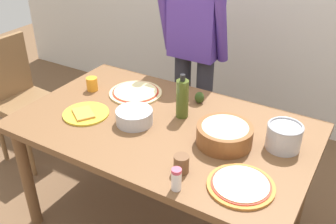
{
  "coord_description": "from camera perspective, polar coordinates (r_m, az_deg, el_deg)",
  "views": [
    {
      "loc": [
        0.92,
        -1.5,
        1.87
      ],
      "look_at": [
        0.0,
        0.05,
        0.81
      ],
      "focal_mm": 40.93,
      "sensor_mm": 36.0,
      "label": 1
    }
  ],
  "objects": [
    {
      "name": "ground",
      "position": [
        2.57,
        -0.59,
        -16.3
      ],
      "size": [
        8.0,
        8.0,
        0.0
      ],
      "primitive_type": "plane",
      "color": "brown"
    },
    {
      "name": "dining_table",
      "position": [
        2.13,
        -0.69,
        -3.86
      ],
      "size": [
        1.6,
        0.96,
        0.76
      ],
      "color": "brown",
      "rests_on": "ground"
    },
    {
      "name": "person_cook",
      "position": [
        2.69,
        4.0,
        10.12
      ],
      "size": [
        0.49,
        0.25,
        1.62
      ],
      "color": "#2D2D38",
      "rests_on": "ground"
    },
    {
      "name": "chair_wooden_left",
      "position": [
        3.06,
        -21.23,
        2.51
      ],
      "size": [
        0.43,
        0.43,
        0.95
      ],
      "color": "brown",
      "rests_on": "ground"
    },
    {
      "name": "pizza_raw_on_board",
      "position": [
        2.39,
        -4.85,
        2.91
      ],
      "size": [
        0.33,
        0.33,
        0.02
      ],
      "color": "beige",
      "rests_on": "dining_table"
    },
    {
      "name": "pizza_cooked_on_tray",
      "position": [
        1.7,
        10.8,
        -10.63
      ],
      "size": [
        0.29,
        0.29,
        0.02
      ],
      "color": "#C67A33",
      "rests_on": "dining_table"
    },
    {
      "name": "plate_with_slice",
      "position": [
        2.21,
        -12.18,
        -0.22
      ],
      "size": [
        0.26,
        0.26,
        0.02
      ],
      "color": "gold",
      "rests_on": "dining_table"
    },
    {
      "name": "popcorn_bowl",
      "position": [
        1.91,
        8.44,
        -3.11
      ],
      "size": [
        0.28,
        0.28,
        0.11
      ],
      "color": "brown",
      "rests_on": "dining_table"
    },
    {
      "name": "mixing_bowl_steel",
      "position": [
        2.07,
        -5.03,
        -0.71
      ],
      "size": [
        0.2,
        0.2,
        0.08
      ],
      "color": "#B7B7BC",
      "rests_on": "dining_table"
    },
    {
      "name": "olive_oil_bottle",
      "position": [
        2.1,
        2.14,
        2.05
      ],
      "size": [
        0.07,
        0.07,
        0.26
      ],
      "color": "#47561E",
      "rests_on": "dining_table"
    },
    {
      "name": "steel_pot",
      "position": [
        1.94,
        16.89,
        -3.48
      ],
      "size": [
        0.17,
        0.17,
        0.13
      ],
      "color": "#B7B7BC",
      "rests_on": "dining_table"
    },
    {
      "name": "cup_orange",
      "position": [
        2.46,
        -11.24,
        4.12
      ],
      "size": [
        0.07,
        0.07,
        0.08
      ],
      "primitive_type": "cylinder",
      "color": "orange",
      "rests_on": "dining_table"
    },
    {
      "name": "cup_small_brown",
      "position": [
        1.73,
        2.0,
        -7.72
      ],
      "size": [
        0.07,
        0.07,
        0.08
      ],
      "primitive_type": "cylinder",
      "color": "brown",
      "rests_on": "dining_table"
    },
    {
      "name": "salt_shaker",
      "position": [
        1.63,
        1.26,
        -9.98
      ],
      "size": [
        0.04,
        0.04,
        0.11
      ],
      "color": "white",
      "rests_on": "dining_table"
    },
    {
      "name": "avocado",
      "position": [
        2.28,
        4.7,
        2.18
      ],
      "size": [
        0.06,
        0.06,
        0.07
      ],
      "primitive_type": "ellipsoid",
      "color": "#2D4219",
      "rests_on": "dining_table"
    }
  ]
}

